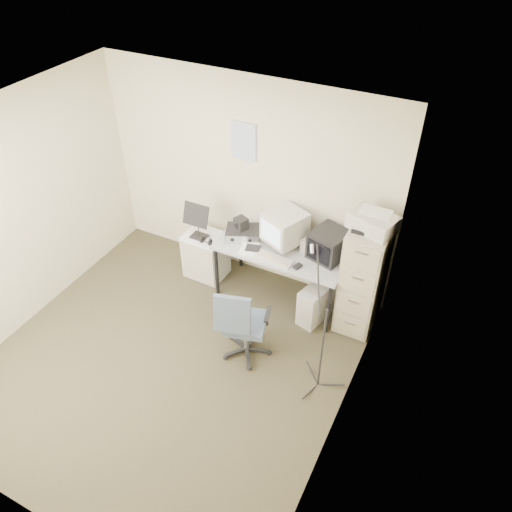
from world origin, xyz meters
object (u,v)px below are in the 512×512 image
at_px(filing_cabinet, 364,277).
at_px(side_cart, 206,255).
at_px(office_chair, 246,322).
at_px(desk, 281,273).

bearing_deg(filing_cabinet, side_cart, -178.02).
bearing_deg(side_cart, office_chair, -39.46).
bearing_deg(side_cart, filing_cabinet, 3.89).
bearing_deg(office_chair, side_cart, 122.86).
xyz_separation_m(desk, side_cart, (-1.01, -0.04, -0.07)).
bearing_deg(office_chair, desk, 76.49).
height_order(desk, side_cart, desk).
xyz_separation_m(desk, office_chair, (0.04, -0.96, 0.09)).
relative_size(filing_cabinet, desk, 0.87).
height_order(office_chair, side_cart, office_chair).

